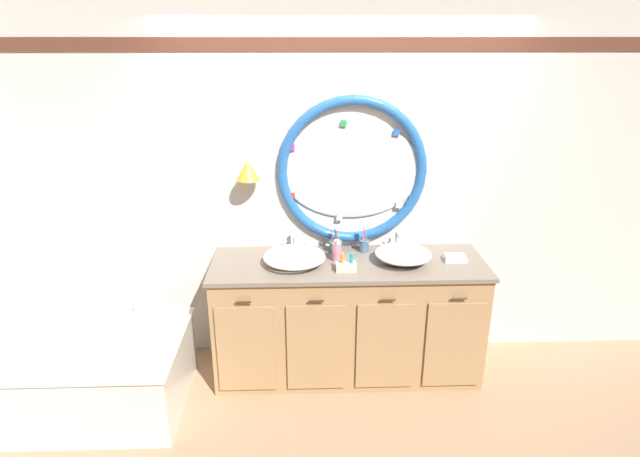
{
  "coord_description": "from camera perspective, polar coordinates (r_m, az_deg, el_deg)",
  "views": [
    {
      "loc": [
        -0.29,
        -3.07,
        2.38
      ],
      "look_at": [
        -0.17,
        0.25,
        1.13
      ],
      "focal_mm": 29.09,
      "sensor_mm": 36.0,
      "label": 1
    }
  ],
  "objects": [
    {
      "name": "folded_hand_towel",
      "position": [
        3.78,
        14.62,
        -3.16
      ],
      "size": [
        0.16,
        0.1,
        0.04
      ],
      "color": "white",
      "rests_on": "vanity_counter"
    },
    {
      "name": "ground_plane",
      "position": [
        3.89,
        2.77,
        -17.16
      ],
      "size": [
        14.0,
        14.0,
        0.0
      ],
      "primitive_type": "plane",
      "color": "tan"
    },
    {
      "name": "toothbrush_holder_left",
      "position": [
        3.77,
        1.72,
        -1.89
      ],
      "size": [
        0.1,
        0.1,
        0.22
      ],
      "color": "slate",
      "rests_on": "vanity_counter"
    },
    {
      "name": "toiletry_basket",
      "position": [
        3.5,
        2.95,
        -4.11
      ],
      "size": [
        0.14,
        0.09,
        0.13
      ],
      "color": "beige",
      "rests_on": "vanity_counter"
    },
    {
      "name": "vanity_counter",
      "position": [
        3.85,
        3.02,
        -9.66
      ],
      "size": [
        1.93,
        0.65,
        0.88
      ],
      "color": "tan",
      "rests_on": "ground_plane"
    },
    {
      "name": "sink_basin_right",
      "position": [
        3.65,
        9.13,
        -2.79
      ],
      "size": [
        0.39,
        0.39,
        0.13
      ],
      "color": "white",
      "rests_on": "vanity_counter"
    },
    {
      "name": "sink_basin_left",
      "position": [
        3.59,
        -2.83,
        -3.15
      ],
      "size": [
        0.43,
        0.43,
        0.11
      ],
      "color": "white",
      "rests_on": "vanity_counter"
    },
    {
      "name": "bathtub",
      "position": [
        3.98,
        -27.24,
        -13.42
      ],
      "size": [
        1.72,
        0.88,
        0.61
      ],
      "color": "white",
      "rests_on": "ground_plane"
    },
    {
      "name": "toothbrush_holder_right",
      "position": [
        3.8,
        4.87,
        -1.8
      ],
      "size": [
        0.08,
        0.08,
        0.21
      ],
      "color": "slate",
      "rests_on": "vanity_counter"
    },
    {
      "name": "faucet_set_left",
      "position": [
        3.81,
        -2.79,
        -1.48
      ],
      "size": [
        0.21,
        0.14,
        0.17
      ],
      "color": "silver",
      "rests_on": "vanity_counter"
    },
    {
      "name": "faucet_set_right",
      "position": [
        3.88,
        8.46,
        -1.46
      ],
      "size": [
        0.22,
        0.15,
        0.14
      ],
      "color": "silver",
      "rests_on": "vanity_counter"
    },
    {
      "name": "back_wall_assembly",
      "position": [
        3.82,
        2.44,
        4.33
      ],
      "size": [
        6.4,
        0.26,
        2.6
      ],
      "color": "silver",
      "rests_on": "ground_plane"
    },
    {
      "name": "soap_dispenser",
      "position": [
        3.63,
        1.85,
        -2.51
      ],
      "size": [
        0.07,
        0.07,
        0.16
      ],
      "color": "pink",
      "rests_on": "vanity_counter"
    }
  ]
}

